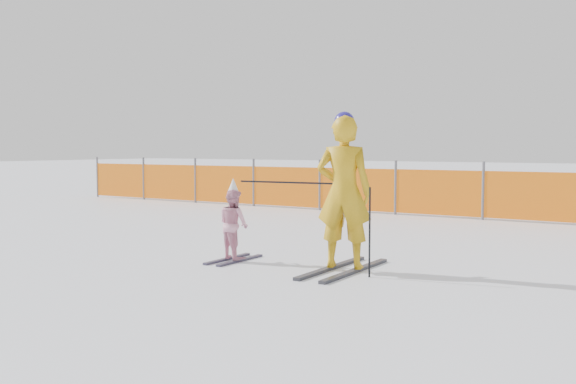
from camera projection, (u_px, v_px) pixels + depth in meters
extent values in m
plane|color=white|center=(265.00, 279.00, 7.54)|extent=(120.00, 120.00, 0.00)
cube|color=black|center=(332.00, 268.00, 8.15)|extent=(0.09, 1.73, 0.04)
cube|color=black|center=(356.00, 270.00, 7.97)|extent=(0.09, 1.73, 0.04)
imported|color=gold|center=(344.00, 192.00, 8.00)|extent=(0.79, 0.62, 1.90)
sphere|color=navy|center=(344.00, 122.00, 7.93)|extent=(0.25, 0.25, 0.25)
cube|color=black|center=(227.00, 259.00, 8.83)|extent=(0.09, 0.97, 0.03)
cube|color=black|center=(240.00, 260.00, 8.72)|extent=(0.09, 0.97, 0.03)
imported|color=pink|center=(233.00, 224.00, 8.74)|extent=(0.55, 0.49, 0.95)
cone|color=white|center=(233.00, 187.00, 8.70)|extent=(0.19, 0.19, 0.24)
cylinder|color=black|center=(370.00, 232.00, 7.62)|extent=(0.02, 0.02, 1.08)
cylinder|color=black|center=(286.00, 182.00, 8.34)|extent=(1.35, 0.17, 0.02)
cylinder|color=#595960|center=(97.00, 177.00, 20.06)|extent=(0.06, 0.06, 1.25)
cylinder|color=#595960|center=(144.00, 179.00, 19.00)|extent=(0.06, 0.06, 1.25)
cylinder|color=#595960|center=(195.00, 180.00, 17.93)|extent=(0.06, 0.06, 1.25)
cylinder|color=#595960|center=(254.00, 182.00, 16.86)|extent=(0.06, 0.06, 1.25)
cylinder|color=#595960|center=(320.00, 185.00, 15.79)|extent=(0.06, 0.06, 1.25)
cylinder|color=#595960|center=(396.00, 188.00, 14.73)|extent=(0.06, 0.06, 1.25)
cylinder|color=#595960|center=(483.00, 191.00, 13.66)|extent=(0.06, 0.06, 1.25)
cube|color=orange|center=(311.00, 188.00, 15.94)|extent=(15.49, 0.03, 1.00)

